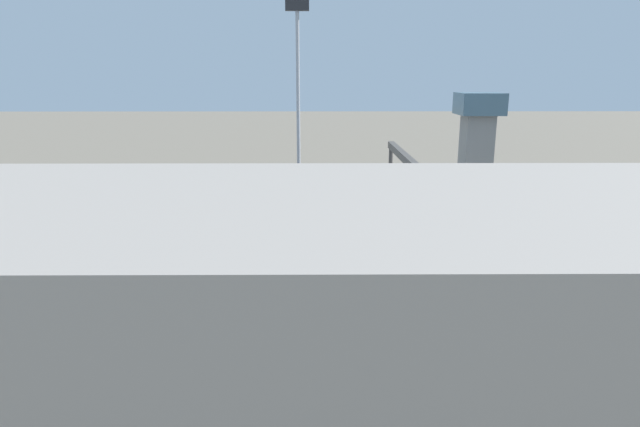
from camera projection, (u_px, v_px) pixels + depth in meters
name	position (u px, v px, depth m)	size (l,w,h in m)	color
ground_plane	(251.00, 240.00, 55.69)	(400.00, 400.00, 0.00)	#756B5B
track_bed_0	(261.00, 215.00, 65.35)	(140.00, 2.80, 0.12)	#4C443D
track_bed_1	(256.00, 226.00, 60.52)	(140.00, 2.80, 0.12)	#4C443D
track_bed_2	(251.00, 239.00, 55.68)	(140.00, 2.80, 0.12)	#3D3833
track_bed_3	(245.00, 255.00, 50.84)	(140.00, 2.80, 0.12)	#4C443D
track_bed_4	(237.00, 274.00, 46.01)	(140.00, 2.80, 0.12)	#3D3833
train_on_track_1	(217.00, 209.00, 59.98)	(114.80, 3.06, 4.40)	black
train_on_track_2	(38.00, 216.00, 54.88)	(71.40, 3.06, 5.00)	#B7BABF
train_on_track_4	(477.00, 245.00, 45.51)	(71.40, 3.00, 5.00)	#A8AAB2
train_on_track_3	(184.00, 235.00, 50.29)	(114.80, 3.00, 4.40)	black
light_mast_0	(298.00, 79.00, 64.39)	(2.80, 0.70, 25.25)	#9EA0A5
signal_gantry	(407.00, 170.00, 53.93)	(0.70, 25.00, 8.80)	#4C4742
maintenance_shed	(367.00, 302.00, 27.12)	(53.76, 20.48, 11.03)	#9E9389
control_tower	(477.00, 136.00, 75.20)	(6.00, 6.00, 14.35)	gray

